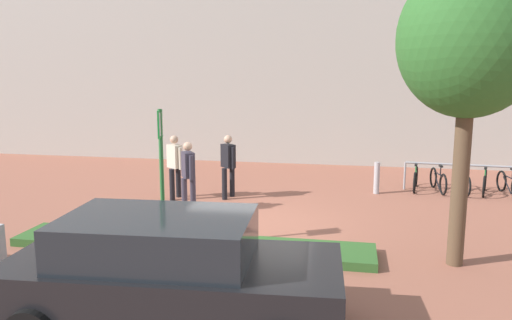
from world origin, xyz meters
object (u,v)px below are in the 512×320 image
Objects in this scene: parking_sign_post at (161,159)px; bollard_steel at (377,178)px; person_suited_dark at (188,172)px; bike_at_sign at (164,228)px; person_shirt_white at (175,163)px; person_suited_navy at (228,162)px; car_black_suv at (170,275)px; bike_rack_cluster at (473,181)px; tree_sidewalk at (470,41)px.

parking_sign_post is 6.93m from bollard_steel.
bike_at_sign is at bearing -82.55° from person_suited_dark.
person_shirt_white is at bearing 123.79° from person_suited_dark.
person_suited_navy is 0.39× the size of car_black_suv.
bike_rack_cluster is 8.34m from person_shirt_white.
bollard_steel is 8.83m from car_black_suv.
tree_sidewalk is 1.94× the size of parking_sign_post.
tree_sidewalk is 3.03× the size of person_shirt_white.
tree_sidewalk is at bearing -37.36° from person_suited_navy.
car_black_suv is at bearing -73.68° from person_suited_dark.
person_suited_dark is 0.39× the size of car_black_suv.
person_suited_dark is at bearing -56.21° from person_shirt_white.
person_suited_dark is at bearing -112.71° from person_suited_navy.
car_black_suv reaches higher than bollard_steel.
bollard_steel is (-1.14, 5.19, -3.41)m from tree_sidewalk.
parking_sign_post is 2.69m from person_suited_dark.
parking_sign_post reaches higher than person_suited_navy.
tree_sidewalk reaches higher than person_suited_navy.
bike_at_sign is 6.76m from bollard_steel.
person_shirt_white is at bearing -163.05° from bollard_steel.
bike_at_sign is (-0.03, 0.09, -1.39)m from parking_sign_post.
person_suited_dark is (-0.35, 2.55, -0.76)m from parking_sign_post.
person_suited_dark reaches higher than bike_at_sign.
bollard_steel is (4.24, 5.33, -1.29)m from parking_sign_post.
person_shirt_white is at bearing 151.32° from tree_sidewalk.
tree_sidewalk reaches higher than bollard_steel.
parking_sign_post is (-5.38, -0.14, -2.12)m from tree_sidewalk.
parking_sign_post is 0.61× the size of car_black_suv.
bollard_steel is at bearing 102.38° from tree_sidewalk.
parking_sign_post is at bearing -178.48° from tree_sidewalk.
tree_sidewalk is 6.85m from person_suited_dark.
tree_sidewalk is 6.90m from bike_rack_cluster.
bollard_steel reaches higher than bike_at_sign.
person_shirt_white is (-8.03, -2.19, 0.64)m from bike_rack_cluster.
person_shirt_white is at bearing -164.74° from bike_rack_cluster.
tree_sidewalk is at bearing 37.23° from car_black_suv.
bike_at_sign is 0.92× the size of person_suited_dark.
bike_rack_cluster is 10.52m from car_black_suv.
bollard_steel is 5.39m from person_suited_dark.
bollard_steel is 4.21m from person_suited_navy.
bollard_steel is at bearing 51.47° from parking_sign_post.
person_suited_dark is at bearing 97.45° from bike_at_sign.
bollard_steel is at bearing 70.32° from car_black_suv.
car_black_suv is (2.39, -6.68, -0.23)m from person_shirt_white.
parking_sign_post reaches higher than person_suited_dark.
bike_at_sign is 0.92× the size of person_suited_navy.
tree_sidewalk is at bearing 0.55° from bike_at_sign.
person_suited_dark is (-0.32, 2.46, 0.63)m from bike_at_sign.
parking_sign_post is 0.72× the size of bike_rack_cluster.
bike_rack_cluster is 4.17× the size of bollard_steel.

